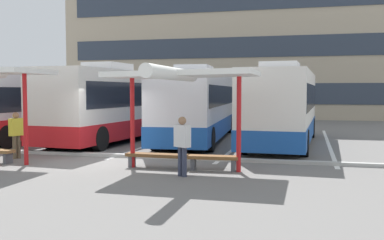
# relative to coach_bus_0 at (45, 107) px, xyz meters

# --- Properties ---
(ground_plane) EXTENTS (160.00, 160.00, 0.00)m
(ground_plane) POSITION_rel_coach_bus_0_xyz_m (6.00, -6.14, -1.58)
(ground_plane) COLOR slate
(terminal_building) EXTENTS (30.83, 13.62, 22.57)m
(terminal_building) POSITION_rel_coach_bus_0_xyz_m (6.03, 25.30, 8.34)
(terminal_building) COLOR tan
(terminal_building) RESTS_ON ground
(coach_bus_0) EXTENTS (3.54, 11.48, 3.47)m
(coach_bus_0) POSITION_rel_coach_bus_0_xyz_m (0.00, 0.00, 0.00)
(coach_bus_0) COLOR silver
(coach_bus_0) RESTS_ON ground
(coach_bus_1) EXTENTS (3.52, 12.03, 3.70)m
(coach_bus_1) POSITION_rel_coach_bus_0_xyz_m (3.92, 0.77, 0.13)
(coach_bus_1) COLOR silver
(coach_bus_1) RESTS_ON ground
(coach_bus_2) EXTENTS (3.31, 11.66, 3.56)m
(coach_bus_2) POSITION_rel_coach_bus_0_xyz_m (7.70, 1.25, 0.05)
(coach_bus_2) COLOR silver
(coach_bus_2) RESTS_ON ground
(coach_bus_3) EXTENTS (2.94, 10.35, 3.59)m
(coach_bus_3) POSITION_rel_coach_bus_0_xyz_m (11.75, 0.40, 0.08)
(coach_bus_3) COLOR silver
(coach_bus_3) RESTS_ON ground
(lane_stripe_0) EXTENTS (0.16, 14.00, 0.01)m
(lane_stripe_0) POSITION_rel_coach_bus_0_xyz_m (-1.77, 1.28, -1.58)
(lane_stripe_0) COLOR white
(lane_stripe_0) RESTS_ON ground
(lane_stripe_1) EXTENTS (0.16, 14.00, 0.01)m
(lane_stripe_1) POSITION_rel_coach_bus_0_xyz_m (2.12, 1.28, -1.58)
(lane_stripe_1) COLOR white
(lane_stripe_1) RESTS_ON ground
(lane_stripe_2) EXTENTS (0.16, 14.00, 0.01)m
(lane_stripe_2) POSITION_rel_coach_bus_0_xyz_m (6.00, 1.28, -1.58)
(lane_stripe_2) COLOR white
(lane_stripe_2) RESTS_ON ground
(lane_stripe_3) EXTENTS (0.16, 14.00, 0.01)m
(lane_stripe_3) POSITION_rel_coach_bus_0_xyz_m (9.89, 1.28, -1.58)
(lane_stripe_3) COLOR white
(lane_stripe_3) RESTS_ON ground
(lane_stripe_4) EXTENTS (0.16, 14.00, 0.01)m
(lane_stripe_4) POSITION_rel_coach_bus_0_xyz_m (13.77, 1.28, -1.58)
(lane_stripe_4) COLOR white
(lane_stripe_4) RESTS_ON ground
(waiting_shelter_1) EXTENTS (4.37, 4.67, 3.07)m
(waiting_shelter_1) POSITION_rel_coach_bus_0_xyz_m (9.19, -7.19, 1.26)
(waiting_shelter_1) COLOR red
(waiting_shelter_1) RESTS_ON ground
(bench_1) EXTENTS (1.99, 0.46, 0.45)m
(bench_1) POSITION_rel_coach_bus_0_xyz_m (8.29, -6.87, -1.24)
(bench_1) COLOR brown
(bench_1) RESTS_ON ground
(bench_2) EXTENTS (1.55, 0.51, 0.45)m
(bench_2) POSITION_rel_coach_bus_0_xyz_m (10.09, -6.86, -1.25)
(bench_2) COLOR brown
(bench_2) RESTS_ON ground
(platform_kerb) EXTENTS (44.00, 0.24, 0.12)m
(platform_kerb) POSITION_rel_coach_bus_0_xyz_m (6.00, -5.01, -1.52)
(platform_kerb) COLOR #ADADA8
(platform_kerb) RESTS_ON ground
(waiting_passenger_0) EXTENTS (0.35, 0.52, 1.66)m
(waiting_passenger_0) POSITION_rel_coach_bus_0_xyz_m (2.80, -6.24, -0.62)
(waiting_passenger_0) COLOR brown
(waiting_passenger_0) RESTS_ON ground
(waiting_passenger_2) EXTENTS (0.53, 0.45, 1.69)m
(waiting_passenger_2) POSITION_rel_coach_bus_0_xyz_m (9.45, -8.04, -0.60)
(waiting_passenger_2) COLOR #33384C
(waiting_passenger_2) RESTS_ON ground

